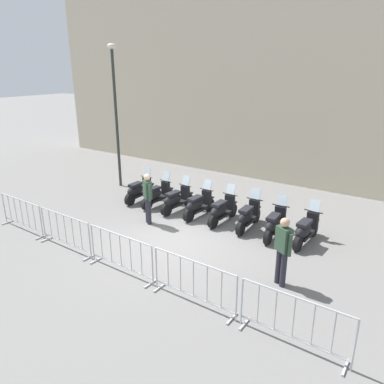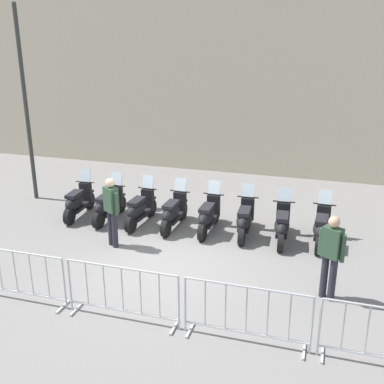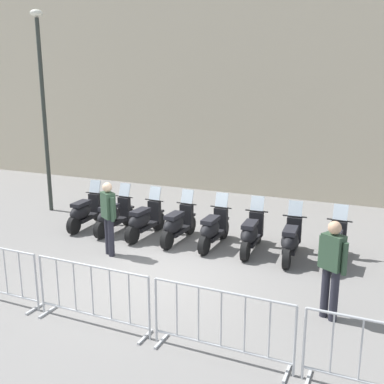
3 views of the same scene
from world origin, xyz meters
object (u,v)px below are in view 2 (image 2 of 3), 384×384
(barrier_segment_1, at_px, (16,276))
(officer_near_row_end, at_px, (331,253))
(motorcycle_0, at_px, (78,202))
(motorcycle_3, at_px, (173,213))
(motorcycle_4, at_px, (208,216))
(officer_mid_plaza, at_px, (112,208))
(motorcycle_5, at_px, (245,220))
(street_lamp, at_px, (23,82))
(barrier_segment_3, at_px, (246,315))
(motorcycle_1, at_px, (108,205))
(barrier_segment_2, at_px, (123,294))
(motorcycle_6, at_px, (282,225))
(motorcycle_7, at_px, (321,228))
(motorcycle_2, at_px, (140,209))

(barrier_segment_1, bearing_deg, officer_near_row_end, 5.91)
(motorcycle_0, distance_m, motorcycle_3, 2.82)
(motorcycle_4, xyz_separation_m, officer_mid_plaza, (-2.26, -1.02, 0.53))
(motorcycle_5, xyz_separation_m, street_lamp, (-6.49, 2.31, 3.13))
(barrier_segment_1, relative_size, officer_near_row_end, 1.22)
(motorcycle_3, bearing_deg, motorcycle_5, -9.45)
(street_lamp, height_order, officer_near_row_end, street_lamp)
(barrier_segment_3, bearing_deg, motorcycle_1, 126.40)
(motorcycle_4, bearing_deg, motorcycle_5, -9.43)
(barrier_segment_2, xyz_separation_m, street_lamp, (-4.26, 6.18, 3.06))
(motorcycle_0, distance_m, motorcycle_6, 5.66)
(barrier_segment_2, xyz_separation_m, barrier_segment_3, (2.19, -0.45, 0.00))
(motorcycle_0, xyz_separation_m, barrier_segment_1, (0.21, -4.29, 0.07))
(motorcycle_5, bearing_deg, motorcycle_0, 169.41)
(officer_mid_plaza, bearing_deg, barrier_segment_3, -47.65)
(barrier_segment_2, xyz_separation_m, officer_near_row_end, (3.81, 1.07, 0.46))
(motorcycle_0, bearing_deg, motorcycle_3, -11.35)
(barrier_segment_1, bearing_deg, officer_mid_plaza, 64.23)
(motorcycle_0, xyz_separation_m, motorcycle_7, (6.48, -1.22, 0.00))
(motorcycle_6, bearing_deg, motorcycle_1, 168.61)
(motorcycle_5, bearing_deg, street_lamp, 160.42)
(motorcycle_4, height_order, officer_near_row_end, officer_near_row_end)
(motorcycle_3, height_order, officer_near_row_end, officer_near_row_end)
(motorcycle_0, bearing_deg, motorcycle_5, -10.59)
(motorcycle_0, bearing_deg, motorcycle_6, -11.53)
(motorcycle_5, xyz_separation_m, barrier_segment_1, (-4.43, -3.42, 0.07))
(motorcycle_1, relative_size, barrier_segment_2, 0.81)
(motorcycle_0, bearing_deg, barrier_segment_2, -63.14)
(motorcycle_0, bearing_deg, barrier_segment_1, -87.23)
(street_lamp, relative_size, officer_near_row_end, 3.44)
(officer_near_row_end, bearing_deg, motorcycle_3, 137.84)
(motorcycle_2, height_order, officer_near_row_end, officer_near_row_end)
(motorcycle_1, distance_m, barrier_segment_1, 4.15)
(barrier_segment_2, distance_m, officer_mid_plaza, 3.19)
(barrier_segment_1, height_order, barrier_segment_3, same)
(officer_near_row_end, bearing_deg, motorcycle_5, 119.21)
(motorcycle_7, bearing_deg, barrier_segment_2, -139.32)
(motorcycle_6, xyz_separation_m, street_lamp, (-7.41, 2.57, 3.13))
(motorcycle_1, height_order, barrier_segment_3, motorcycle_1)
(barrier_segment_3, bearing_deg, motorcycle_7, 64.43)
(motorcycle_2, distance_m, officer_near_row_end, 5.48)
(motorcycle_5, distance_m, barrier_segment_3, 4.32)
(barrier_segment_3, bearing_deg, barrier_segment_2, 168.45)
(motorcycle_5, xyz_separation_m, motorcycle_6, (0.91, -0.26, 0.00))
(motorcycle_7, distance_m, officer_mid_plaza, 5.09)
(motorcycle_6, height_order, street_lamp, street_lamp)
(motorcycle_7, xyz_separation_m, officer_mid_plaza, (-5.04, -0.51, 0.53))
(motorcycle_3, xyz_separation_m, officer_mid_plaza, (-1.33, -1.17, 0.53))
(barrier_segment_3, relative_size, officer_mid_plaza, 1.22)
(motorcycle_5, bearing_deg, officer_near_row_end, -60.79)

